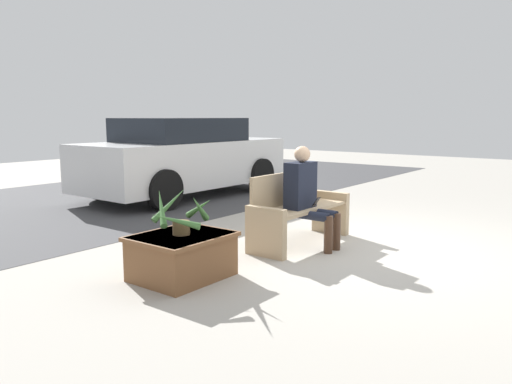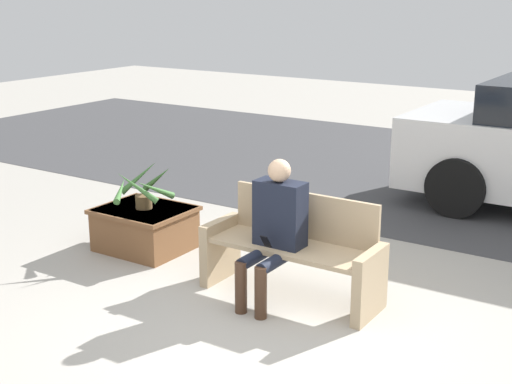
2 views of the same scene
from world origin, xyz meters
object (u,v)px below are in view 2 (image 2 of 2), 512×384
Objects in this scene: bench at (294,250)px; planter_box at (145,227)px; person_seated at (275,224)px; potted_plant at (142,189)px.

planter_box is at bearing 175.19° from bench.
bench is 1.28× the size of person_seated.
planter_box is at bearing 169.26° from person_seated.
bench is at bearing -4.56° from potted_plant.
person_seated is 1.92× the size of potted_plant.
person_seated reaches higher than potted_plant.
potted_plant reaches higher than planter_box.
planter_box is 0.41m from potted_plant.
potted_plant is (-1.80, 0.33, -0.04)m from person_seated.
bench reaches higher than planter_box.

